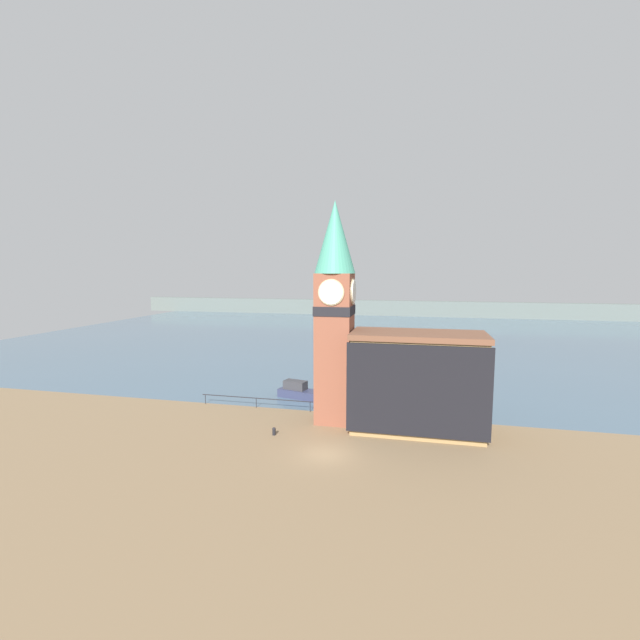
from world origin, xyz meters
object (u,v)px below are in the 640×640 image
at_px(boat_near, 301,392).
at_px(pier_building, 417,382).
at_px(mooring_bollard_near, 274,431).
at_px(clock_tower, 335,307).

bearing_deg(boat_near, pier_building, -15.72).
xyz_separation_m(pier_building, mooring_bollard_near, (-12.51, -4.03, -4.23)).
bearing_deg(clock_tower, pier_building, -5.89).
bearing_deg(mooring_bollard_near, boat_near, 92.96).
height_order(boat_near, mooring_bollard_near, boat_near).
xyz_separation_m(clock_tower, boat_near, (-5.21, 6.69, -10.64)).
height_order(pier_building, boat_near, pier_building).
bearing_deg(boat_near, mooring_bollard_near, -72.94).
relative_size(pier_building, boat_near, 1.95).
bearing_deg(pier_building, mooring_bollard_near, -162.13).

